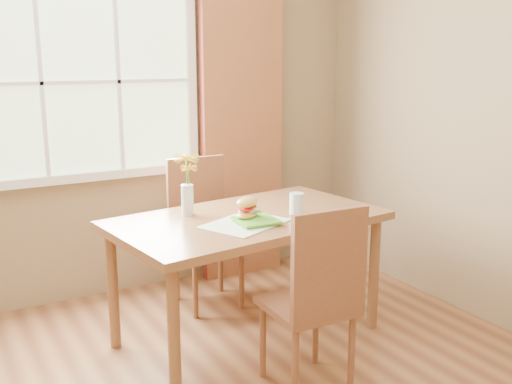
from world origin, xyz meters
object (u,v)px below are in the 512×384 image
object	(u,v)px
water_glass	(297,204)
chair_far	(203,224)
croissant_sandwich	(247,208)
flower_vase	(187,178)
chair_near	(317,293)
dining_table	(248,229)

from	to	relation	value
water_glass	chair_far	bearing A→B (deg)	109.96
croissant_sandwich	water_glass	size ratio (longest dim) A/B	1.55
chair_far	flower_vase	distance (m)	0.68
chair_near	croissant_sandwich	distance (m)	0.69
water_glass	flower_vase	bearing A→B (deg)	151.54
chair_near	croissant_sandwich	size ratio (longest dim) A/B	5.00
croissant_sandwich	flower_vase	world-z (taller)	flower_vase
chair_near	water_glass	xyz separation A→B (m)	(0.28, 0.61, 0.28)
water_glass	flower_vase	world-z (taller)	flower_vase
dining_table	chair_near	size ratio (longest dim) A/B	1.68
chair_near	chair_far	distance (m)	1.35
chair_far	flower_vase	world-z (taller)	flower_vase
flower_vase	water_glass	bearing A→B (deg)	-28.46
flower_vase	dining_table	bearing A→B (deg)	-35.28
chair_near	water_glass	world-z (taller)	chair_near
water_glass	flower_vase	distance (m)	0.66
dining_table	water_glass	world-z (taller)	water_glass
chair_far	water_glass	size ratio (longest dim) A/B	7.89
dining_table	water_glass	xyz separation A→B (m)	(0.27, -0.10, 0.14)
water_glass	chair_near	bearing A→B (deg)	-114.52
water_glass	croissant_sandwich	bearing A→B (deg)	177.98
dining_table	chair_far	distance (m)	0.66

